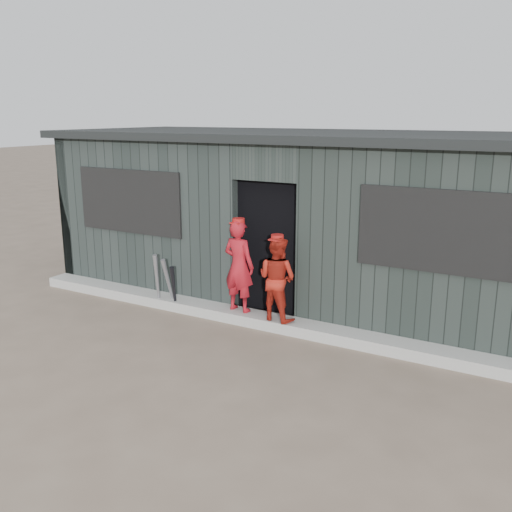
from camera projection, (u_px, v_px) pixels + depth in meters
The scene contains 9 objects.
ground at pixel (179, 374), 6.53m from camera, with size 80.00×80.00×0.00m, color brown.
curb at pixel (257, 319), 8.04m from camera, with size 8.00×0.36×0.15m, color #9B9B96.
bat_left at pixel (157, 281), 8.63m from camera, with size 0.07×0.07×0.86m, color gray.
bat_mid at pixel (169, 284), 8.57m from camera, with size 0.07×0.07×0.83m, color gray.
bat_right at pixel (174, 289), 8.46m from camera, with size 0.07×0.07×0.75m, color black.
player_red_left at pixel (239, 266), 8.03m from camera, with size 0.48×0.31×1.32m, color #A4141E.
player_red_right at pixel (277, 278), 7.70m from camera, with size 0.56×0.44×1.16m, color #A42014.
player_grey_back at pixel (298, 275), 8.31m from camera, with size 0.59×0.38×1.21m, color #BEBEBE.
dugout at pixel (308, 216), 9.17m from camera, with size 8.30×3.30×2.62m.
Camera 1 is at (3.73, -4.78, 2.90)m, focal length 40.00 mm.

